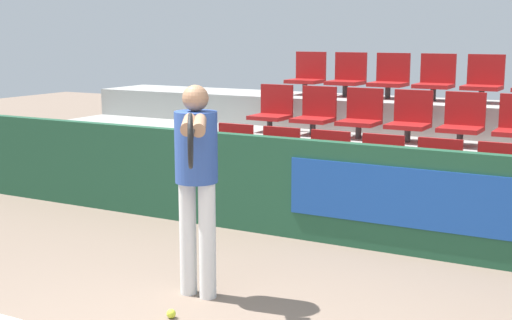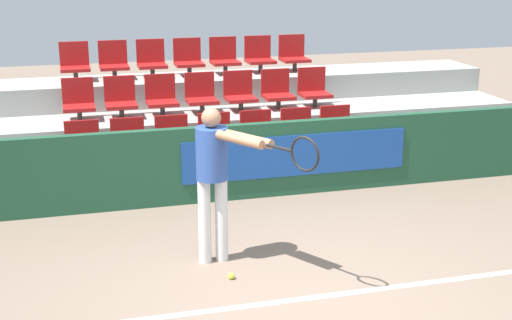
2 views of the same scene
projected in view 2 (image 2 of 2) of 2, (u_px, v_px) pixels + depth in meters
The scene contains 29 objects.
ground_plane at pixel (304, 310), 6.40m from camera, with size 30.00×30.00×0.00m, color #7A6656.
court_baseline at pixel (297, 300), 6.58m from camera, with size 6.38×0.08×0.01m.
barrier_wall at pixel (229, 163), 9.07m from camera, with size 10.18×0.14×0.99m.
bleacher_tier_front at pixel (218, 172), 9.71m from camera, with size 9.78×1.03×0.39m.
bleacher_tier_middle at pixel (204, 139), 10.61m from camera, with size 9.78×1.03×0.77m.
bleacher_tier_back at pixel (191, 112), 11.51m from camera, with size 9.78×1.03×1.16m.
stadium_chair_0 at pixel (83, 146), 9.25m from camera, with size 0.44×0.42×0.58m.
stadium_chair_1 at pixel (129, 143), 9.40m from camera, with size 0.44×0.42×0.58m.
stadium_chair_2 at pixel (173, 140), 9.55m from camera, with size 0.44×0.42×0.58m.
stadium_chair_3 at pixel (216, 137), 9.69m from camera, with size 0.44×0.42×0.58m.
stadium_chair_4 at pixel (258, 134), 9.84m from camera, with size 0.44×0.42×0.58m.
stadium_chair_5 at pixel (298, 132), 9.99m from camera, with size 0.44×0.42×0.58m.
stadium_chair_6 at pixel (337, 129), 10.13m from camera, with size 0.44×0.42×0.58m.
stadium_chair_7 at pixel (79, 101), 10.10m from camera, with size 0.44×0.42×0.58m.
stadium_chair_8 at pixel (121, 99), 10.24m from camera, with size 0.44×0.42×0.58m.
stadium_chair_9 at pixel (161, 97), 10.39m from camera, with size 0.44×0.42×0.58m.
stadium_chair_10 at pixel (201, 95), 10.54m from camera, with size 0.44×0.42×0.58m.
stadium_chair_11 at pixel (240, 93), 10.68m from camera, with size 0.44×0.42×0.58m.
stadium_chair_12 at pixel (277, 91), 10.83m from camera, with size 0.44×0.42×0.58m.
stadium_chair_13 at pixel (314, 89), 10.98m from camera, with size 0.44×0.42×0.58m.
stadium_chair_14 at pixel (75, 63), 10.94m from camera, with size 0.44×0.42×0.58m.
stadium_chair_15 at pixel (114, 62), 11.09m from camera, with size 0.44×0.42×0.58m.
stadium_chair_16 at pixel (151, 60), 11.23m from camera, with size 0.44×0.42×0.58m.
stadium_chair_17 at pixel (188, 59), 11.38m from camera, with size 0.44×0.42×0.58m.
stadium_chair_18 at pixel (224, 57), 11.53m from camera, with size 0.44×0.42×0.58m.
stadium_chair_19 at pixel (259, 56), 11.67m from camera, with size 0.44×0.42×0.58m.
stadium_chair_20 at pixel (293, 54), 11.82m from camera, with size 0.44×0.42×0.58m.
tennis_player at pixel (217, 170), 7.08m from camera, with size 0.89×1.31×1.63m.
tennis_ball at pixel (231, 276), 6.99m from camera, with size 0.07×0.07×0.07m.
Camera 2 is at (-1.91, -5.44, 3.13)m, focal length 50.00 mm.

